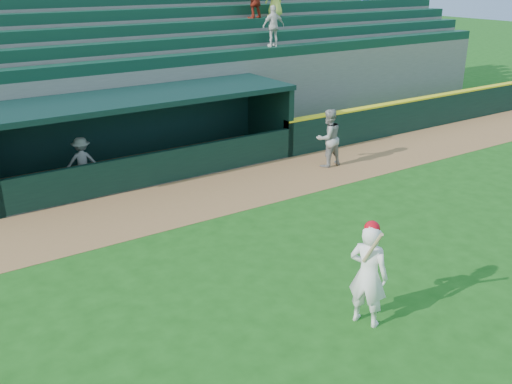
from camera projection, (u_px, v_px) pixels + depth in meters
ground at (298, 273)px, 11.98m from camera, size 120.00×120.00×0.00m
warning_track at (190, 199)px, 15.78m from camera, size 40.00×3.00×0.01m
field_wall_right at (439, 110)px, 23.16m from camera, size 15.50×0.30×1.20m
wall_stripe_right at (441, 95)px, 22.93m from camera, size 15.50×0.32×0.06m
dugout_player_front at (328, 138)px, 18.15m from camera, size 0.91×0.72×1.87m
dugout_player_inside at (82, 161)px, 16.64m from camera, size 1.05×0.81×1.44m
dugout at (142, 128)px, 17.69m from camera, size 9.40×2.80×2.46m
stands at (90, 73)px, 20.85m from camera, size 34.50×6.30×6.65m
batter_at_plate at (368, 273)px, 9.94m from camera, size 0.71×0.90×2.02m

